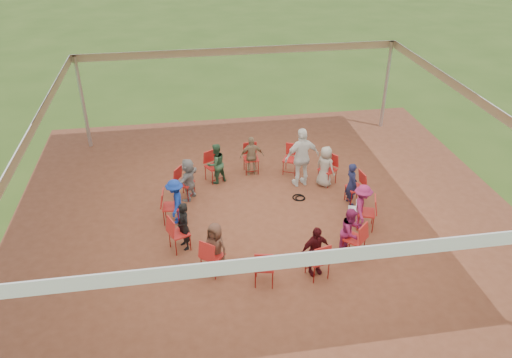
{
  "coord_description": "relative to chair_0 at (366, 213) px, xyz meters",
  "views": [
    {
      "loc": [
        -1.99,
        -10.37,
        7.32
      ],
      "look_at": [
        -0.26,
        0.3,
        1.01
      ],
      "focal_mm": 35.0,
      "sensor_mm": 36.0,
      "label": 1
    }
  ],
  "objects": [
    {
      "name": "ground",
      "position": [
        -2.3,
        0.8,
        -0.45
      ],
      "size": [
        80.0,
        80.0,
        0.0
      ],
      "primitive_type": "plane",
      "color": "#355219",
      "rests_on": "ground"
    },
    {
      "name": "dirt_patch",
      "position": [
        -2.3,
        0.8,
        -0.44
      ],
      "size": [
        13.0,
        13.0,
        0.0
      ],
      "primitive_type": "plane",
      "color": "brown",
      "rests_on": "ground"
    },
    {
      "name": "tent",
      "position": [
        -2.3,
        0.8,
        1.92
      ],
      "size": [
        10.33,
        10.33,
        3.0
      ],
      "color": "#B2B2B7",
      "rests_on": "ground"
    },
    {
      "name": "chair_0",
      "position": [
        0.0,
        0.0,
        0.0
      ],
      "size": [
        0.55,
        0.54,
        0.9
      ],
      "primitive_type": null,
      "rotation": [
        0.0,
        0.0,
        1.23
      ],
      "color": "red",
      "rests_on": "ground"
    },
    {
      "name": "chair_1",
      "position": [
        0.11,
        1.16,
        0.0
      ],
      "size": [
        0.5,
        0.48,
        0.9
      ],
      "primitive_type": null,
      "rotation": [
        0.0,
        0.0,
        1.72
      ],
      "color": "red",
      "rests_on": "ground"
    },
    {
      "name": "chair_2",
      "position": [
        -0.33,
        2.24,
        0.0
      ],
      "size": [
        0.6,
        0.6,
        0.9
      ],
      "primitive_type": null,
      "rotation": [
        0.0,
        0.0,
        2.2
      ],
      "color": "red",
      "rests_on": "ground"
    },
    {
      "name": "chair_3",
      "position": [
        -1.22,
        2.99,
        0.0
      ],
      "size": [
        0.57,
        0.58,
        0.9
      ],
      "primitive_type": null,
      "rotation": [
        0.0,
        0.0,
        2.68
      ],
      "color": "red",
      "rests_on": "ground"
    },
    {
      "name": "chair_4",
      "position": [
        -2.36,
        3.24,
        0.0
      ],
      "size": [
        0.43,
        0.45,
        0.9
      ],
      "primitive_type": null,
      "rotation": [
        0.0,
        0.0,
        -3.12
      ],
      "color": "red",
      "rests_on": "ground"
    },
    {
      "name": "chair_5",
      "position": [
        -3.49,
        2.93,
        0.0
      ],
      "size": [
        0.58,
        0.59,
        0.9
      ],
      "primitive_type": null,
      "rotation": [
        0.0,
        0.0,
        -2.63
      ],
      "color": "red",
      "rests_on": "ground"
    },
    {
      "name": "chair_6",
      "position": [
        -4.34,
        2.13,
        0.0
      ],
      "size": [
        0.6,
        0.59,
        0.9
      ],
      "primitive_type": null,
      "rotation": [
        0.0,
        0.0,
        -2.15
      ],
      "color": "red",
      "rests_on": "ground"
    },
    {
      "name": "chair_7",
      "position": [
        -4.72,
        1.03,
        0.0
      ],
      "size": [
        0.48,
        0.46,
        0.9
      ],
      "primitive_type": null,
      "rotation": [
        0.0,
        0.0,
        -1.67
      ],
      "color": "red",
      "rests_on": "ground"
    },
    {
      "name": "chair_8",
      "position": [
        -4.55,
        -0.12,
        0.0
      ],
      "size": [
        0.57,
        0.56,
        0.9
      ],
      "primitive_type": null,
      "rotation": [
        0.0,
        0.0,
        -1.18
      ],
      "color": "red",
      "rests_on": "ground"
    },
    {
      "name": "chair_9",
      "position": [
        -3.87,
        -1.06,
        0.0
      ],
      "size": [
        0.6,
        0.61,
        0.9
      ],
      "primitive_type": null,
      "rotation": [
        0.0,
        0.0,
        -0.7
      ],
      "color": "red",
      "rests_on": "ground"
    },
    {
      "name": "chair_10",
      "position": [
        -2.82,
        -1.58,
        0.0
      ],
      "size": [
        0.5,
        0.52,
        0.9
      ],
      "primitive_type": null,
      "rotation": [
        0.0,
        0.0,
        -0.22
      ],
      "color": "red",
      "rests_on": "ground"
    },
    {
      "name": "chair_11",
      "position": [
        -1.65,
        -1.54,
        0.0
      ],
      "size": [
        0.52,
        0.54,
        0.9
      ],
      "primitive_type": null,
      "rotation": [
        0.0,
        0.0,
        0.27
      ],
      "color": "red",
      "rests_on": "ground"
    },
    {
      "name": "chair_12",
      "position": [
        -0.64,
        -0.98,
        0.0
      ],
      "size": [
        0.61,
        0.61,
        0.9
      ],
      "primitive_type": null,
      "rotation": [
        0.0,
        0.0,
        0.75
      ],
      "color": "red",
      "rests_on": "ground"
    },
    {
      "name": "person_seated_0",
      "position": [
        -0.11,
        0.04,
        0.15
      ],
      "size": [
        0.62,
        0.86,
        1.2
      ],
      "primitive_type": "imported",
      "rotation": [
        0.0,
        0.0,
        1.23
      ],
      "color": "#8D1F55",
      "rests_on": "ground"
    },
    {
      "name": "person_seated_1",
      "position": [
        -0.01,
        1.14,
        0.15
      ],
      "size": [
        0.35,
        0.47,
        1.2
      ],
      "primitive_type": "imported",
      "rotation": [
        0.0,
        0.0,
        1.72
      ],
      "color": "#181C3E",
      "rests_on": "ground"
    },
    {
      "name": "person_seated_2",
      "position": [
        -0.43,
        2.17,
        0.15
      ],
      "size": [
        0.61,
        0.66,
        1.2
      ],
      "primitive_type": "imported",
      "rotation": [
        0.0,
        0.0,
        2.2
      ],
      "color": "#A19D8D",
      "rests_on": "ground"
    },
    {
      "name": "person_seated_3",
      "position": [
        -2.36,
        3.12,
        0.15
      ],
      "size": [
        0.71,
        0.38,
        1.2
      ],
      "primitive_type": "imported",
      "rotation": [
        0.0,
        0.0,
        -3.12
      ],
      "color": "#8B7555",
      "rests_on": "ground"
    },
    {
      "name": "person_seated_4",
      "position": [
        -3.43,
        2.83,
        0.15
      ],
      "size": [
        0.67,
        0.58,
        1.2
      ],
      "primitive_type": "imported",
      "rotation": [
        0.0,
        0.0,
        -2.63
      ],
      "color": "#2B5034",
      "rests_on": "ground"
    },
    {
      "name": "person_seated_5",
      "position": [
        -4.24,
        2.07,
        0.15
      ],
      "size": [
        0.95,
        1.16,
        1.2
      ],
      "primitive_type": "imported",
      "rotation": [
        0.0,
        0.0,
        -2.15
      ],
      "color": "gray",
      "rests_on": "ground"
    },
    {
      "name": "person_seated_6",
      "position": [
        -4.6,
        1.02,
        0.15
      ],
      "size": [
        0.45,
        0.81,
        1.2
      ],
      "primitive_type": "imported",
      "rotation": [
        0.0,
        0.0,
        -1.67
      ],
      "color": "navy",
      "rests_on": "ground"
    },
    {
      "name": "person_seated_7",
      "position": [
        -4.44,
        -0.07,
        0.15
      ],
      "size": [
        0.43,
        0.51,
        1.2
      ],
      "primitive_type": "imported",
      "rotation": [
        0.0,
        0.0,
        -1.18
      ],
      "color": "black",
      "rests_on": "ground"
    },
    {
      "name": "person_seated_8",
      "position": [
        -3.79,
        -0.97,
        0.15
      ],
      "size": [
        0.66,
        0.63,
        1.2
      ],
      "primitive_type": "imported",
      "rotation": [
        0.0,
        0.0,
        -0.7
      ],
      "color": "#4F3226",
      "rests_on": "ground"
    },
    {
      "name": "person_seated_9",
      "position": [
        -1.69,
        -1.43,
        0.15
      ],
      "size": [
        0.77,
        0.53,
        1.2
      ],
      "primitive_type": "imported",
      "rotation": [
        0.0,
        0.0,
        0.27
      ],
      "color": "#440D11",
      "rests_on": "ground"
    },
    {
      "name": "person_seated_10",
      "position": [
        -0.72,
        -0.89,
        0.15
      ],
      "size": [
        0.65,
        0.64,
        1.2
      ],
      "primitive_type": "imported",
      "rotation": [
        0.0,
        0.0,
        0.75
      ],
      "color": "#8D1F55",
      "rests_on": "ground"
    },
    {
      "name": "standing_person",
      "position": [
        -1.07,
        2.3,
        0.42
      ],
      "size": [
        1.1,
        0.7,
        1.74
      ],
      "primitive_type": "imported",
      "rotation": [
        0.0,
        0.0,
        3.33
      ],
      "color": "white",
      "rests_on": "ground"
    },
    {
      "name": "cable_coil",
      "position": [
        -1.29,
        1.58,
        -0.43
      ],
      "size": [
        0.42,
        0.42,
        0.03
      ],
      "rotation": [
        0.0,
        0.0,
        0.26
      ],
      "color": "black",
      "rests_on": "ground"
    },
    {
      "name": "laptop",
      "position": [
        -0.27,
        0.09,
        0.12
      ],
      "size": [
        0.33,
        0.37,
        0.21
      ],
      "rotation": [
        0.0,
        0.0,
        1.23
      ],
      "color": "#B7B7BC",
      "rests_on": "ground"
    }
  ]
}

